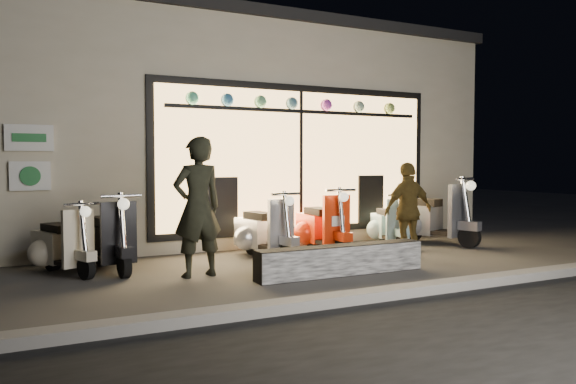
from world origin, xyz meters
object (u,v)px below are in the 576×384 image
object	(u,v)px
scooter_red	(320,227)
man	(198,207)
graffiti_barrier	(341,260)
woman	(408,210)
scooter_silver	(261,231)

from	to	relation	value
scooter_red	man	distance (m)	2.76
graffiti_barrier	woman	world-z (taller)	woman
graffiti_barrier	man	distance (m)	2.01
scooter_silver	man	bearing A→B (deg)	-152.67
scooter_silver	woman	distance (m)	2.33
man	graffiti_barrier	bearing A→B (deg)	149.85
woman	graffiti_barrier	bearing A→B (deg)	20.80
graffiti_barrier	man	bearing A→B (deg)	156.69
man	scooter_red	bearing A→B (deg)	-162.64
scooter_silver	scooter_red	size ratio (longest dim) A/B	0.98
scooter_silver	man	world-z (taller)	man
man	woman	bearing A→B (deg)	171.74
scooter_silver	woman	size ratio (longest dim) A/B	0.94
graffiti_barrier	woman	xyz separation A→B (m)	(1.64, 0.66, 0.55)
graffiti_barrier	scooter_silver	size ratio (longest dim) A/B	1.71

